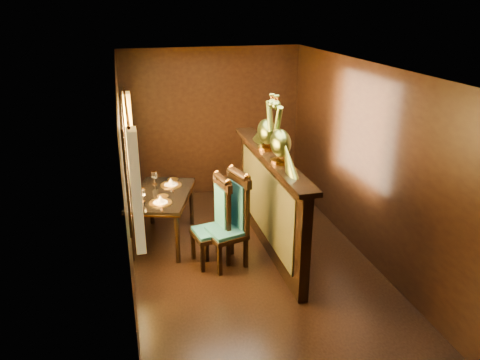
{
  "coord_description": "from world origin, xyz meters",
  "views": [
    {
      "loc": [
        -1.46,
        -5.11,
        3.2
      ],
      "look_at": [
        -0.08,
        0.31,
        1.04
      ],
      "focal_mm": 35.0,
      "sensor_mm": 36.0,
      "label": 1
    }
  ],
  "objects_px": {
    "chair_left": "(234,216)",
    "peacock_right": "(267,121)",
    "chair_right": "(218,217)",
    "peacock_left": "(281,131)",
    "dining_table": "(162,198)"
  },
  "relations": [
    {
      "from": "peacock_left",
      "to": "peacock_right",
      "type": "relative_size",
      "value": 1.02
    },
    {
      "from": "chair_left",
      "to": "chair_right",
      "type": "distance_m",
      "value": 0.21
    },
    {
      "from": "peacock_left",
      "to": "peacock_right",
      "type": "bearing_deg",
      "value": 90.0
    },
    {
      "from": "chair_left",
      "to": "chair_right",
      "type": "relative_size",
      "value": 1.07
    },
    {
      "from": "chair_right",
      "to": "peacock_right",
      "type": "xyz_separation_m",
      "value": [
        0.74,
        0.34,
        1.13
      ]
    },
    {
      "from": "chair_left",
      "to": "peacock_right",
      "type": "relative_size",
      "value": 1.65
    },
    {
      "from": "chair_left",
      "to": "peacock_left",
      "type": "xyz_separation_m",
      "value": [
        0.55,
        -0.12,
        1.09
      ]
    },
    {
      "from": "chair_right",
      "to": "peacock_left",
      "type": "distance_m",
      "value": 1.37
    },
    {
      "from": "chair_left",
      "to": "peacock_left",
      "type": "relative_size",
      "value": 1.62
    },
    {
      "from": "chair_right",
      "to": "peacock_left",
      "type": "bearing_deg",
      "value": -26.32
    },
    {
      "from": "peacock_right",
      "to": "dining_table",
      "type": "bearing_deg",
      "value": 165.51
    },
    {
      "from": "peacock_left",
      "to": "chair_left",
      "type": "bearing_deg",
      "value": 168.03
    },
    {
      "from": "chair_left",
      "to": "chair_right",
      "type": "bearing_deg",
      "value": 139.41
    },
    {
      "from": "peacock_left",
      "to": "peacock_right",
      "type": "distance_m",
      "value": 0.55
    },
    {
      "from": "dining_table",
      "to": "peacock_left",
      "type": "distance_m",
      "value": 1.98
    }
  ]
}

